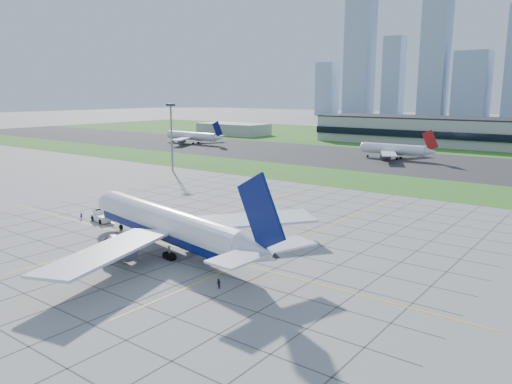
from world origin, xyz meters
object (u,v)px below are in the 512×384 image
(airliner, at_px, (170,225))
(pushback_tug, at_px, (101,216))
(light_mast, at_px, (171,129))
(distant_jet_1, at_px, (395,149))
(distant_jet_0, at_px, (193,136))
(crew_near, at_px, (81,216))
(crew_far, at_px, (219,284))

(airliner, bearing_deg, pushback_tug, 179.91)
(light_mast, bearing_deg, distant_jet_1, 57.27)
(light_mast, relative_size, distant_jet_0, 0.60)
(distant_jet_1, bearing_deg, airliner, -83.62)
(crew_near, distance_m, distant_jet_1, 151.63)
(distant_jet_0, bearing_deg, crew_far, -44.71)
(light_mast, xyz_separation_m, crew_near, (37.29, -65.15, -15.40))
(crew_near, relative_size, crew_far, 1.00)
(pushback_tug, bearing_deg, light_mast, 134.71)
(airliner, xyz_separation_m, distant_jet_0, (-140.03, 149.64, -0.49))
(distant_jet_1, bearing_deg, distant_jet_0, -177.76)
(light_mast, xyz_separation_m, airliner, (72.17, -69.03, -11.20))
(airliner, xyz_separation_m, distant_jet_1, (-17.28, 154.44, -0.50))
(pushback_tug, xyz_separation_m, crew_near, (-5.59, -1.68, -0.34))
(light_mast, distance_m, pushback_tug, 78.06)
(pushback_tug, distance_m, crew_near, 5.85)
(light_mast, distance_m, distant_jet_0, 106.02)
(distant_jet_1, bearing_deg, pushback_tug, -94.61)
(crew_far, distance_m, distant_jet_0, 225.27)
(distant_jet_0, distance_m, distant_jet_1, 122.85)
(pushback_tug, bearing_deg, crew_far, -5.59)
(crew_near, bearing_deg, crew_far, -55.75)
(crew_far, xyz_separation_m, distant_jet_1, (-37.32, 163.27, 3.70))
(light_mast, height_order, airliner, light_mast)
(light_mast, height_order, crew_near, light_mast)
(crew_far, relative_size, distant_jet_1, 0.04)
(distant_jet_1, bearing_deg, crew_far, -77.12)
(airliner, distance_m, pushback_tug, 30.06)
(light_mast, bearing_deg, airliner, -43.73)
(pushback_tug, bearing_deg, distant_jet_0, 138.21)
(crew_near, relative_size, distant_jet_1, 0.04)
(airliner, xyz_separation_m, crew_far, (20.04, -8.82, -4.20))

